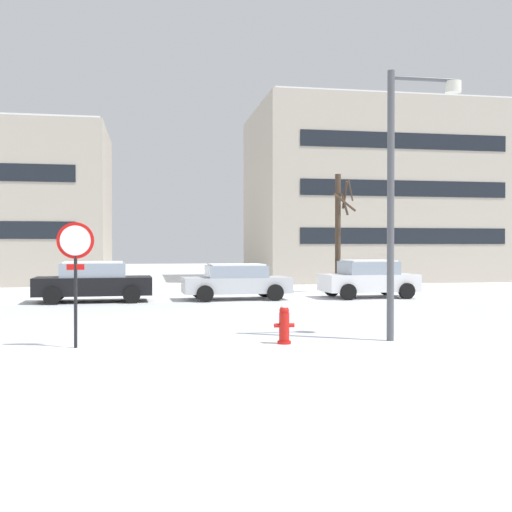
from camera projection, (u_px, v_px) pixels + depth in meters
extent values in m
plane|color=white|center=(139.00, 337.00, 14.22)|extent=(120.00, 120.00, 0.00)
cube|color=silver|center=(141.00, 318.00, 17.89)|extent=(80.00, 9.46, 0.00)
cylinder|color=black|center=(76.00, 295.00, 12.74)|extent=(0.07, 0.13, 2.18)
cylinder|color=red|center=(75.00, 240.00, 12.72)|extent=(0.76, 0.03, 0.76)
cylinder|color=white|center=(75.00, 240.00, 12.71)|extent=(0.62, 0.03, 0.62)
cube|color=red|center=(75.00, 267.00, 12.73)|extent=(0.36, 0.03, 0.12)
cylinder|color=white|center=(75.00, 238.00, 12.73)|extent=(0.42, 0.03, 0.42)
cylinder|color=red|center=(284.00, 342.00, 13.27)|extent=(0.30, 0.30, 0.06)
cylinder|color=red|center=(284.00, 327.00, 13.26)|extent=(0.22, 0.22, 0.61)
sphere|color=red|center=(284.00, 311.00, 13.25)|extent=(0.21, 0.21, 0.21)
cylinder|color=red|center=(277.00, 326.00, 13.23)|extent=(0.12, 0.09, 0.09)
cylinder|color=red|center=(291.00, 325.00, 13.29)|extent=(0.12, 0.09, 0.09)
sphere|color=white|center=(284.00, 308.00, 13.25)|extent=(0.15, 0.15, 0.15)
cylinder|color=#4C4F54|center=(391.00, 206.00, 13.65)|extent=(0.16, 0.16, 6.00)
cylinder|color=#4C4F54|center=(422.00, 79.00, 13.73)|extent=(1.48, 0.10, 0.10)
cylinder|color=silver|center=(453.00, 87.00, 13.86)|extent=(0.36, 0.36, 0.25)
cube|color=black|center=(94.00, 286.00, 23.26)|extent=(4.38, 2.04, 0.67)
cube|color=#8C99A8|center=(94.00, 270.00, 23.26)|extent=(2.43, 1.82, 0.52)
cube|color=white|center=(94.00, 262.00, 23.25)|extent=(2.21, 1.68, 0.06)
cylinder|color=black|center=(131.00, 291.00, 24.50)|extent=(0.65, 0.25, 0.64)
cylinder|color=black|center=(132.00, 295.00, 22.63)|extent=(0.65, 0.25, 0.64)
cylinder|color=black|center=(58.00, 292.00, 23.91)|extent=(0.65, 0.25, 0.64)
cylinder|color=black|center=(52.00, 296.00, 22.04)|extent=(0.65, 0.25, 0.64)
cube|color=silver|center=(236.00, 285.00, 24.26)|extent=(4.25, 1.98, 0.61)
cube|color=#8C99A8|center=(236.00, 271.00, 24.25)|extent=(2.36, 1.76, 0.47)
cube|color=white|center=(236.00, 265.00, 24.25)|extent=(2.15, 1.62, 0.06)
cylinder|color=black|center=(264.00, 289.00, 25.46)|extent=(0.65, 0.25, 0.64)
cylinder|color=black|center=(275.00, 293.00, 23.65)|extent=(0.65, 0.25, 0.64)
cylinder|color=black|center=(199.00, 290.00, 24.88)|extent=(0.65, 0.25, 0.64)
cylinder|color=black|center=(205.00, 294.00, 23.07)|extent=(0.65, 0.25, 0.64)
cube|color=white|center=(368.00, 283.00, 25.16)|extent=(3.88, 2.02, 0.69)
cube|color=#8C99A8|center=(368.00, 268.00, 25.15)|extent=(2.16, 1.80, 0.52)
cube|color=white|center=(368.00, 261.00, 25.14)|extent=(1.96, 1.66, 0.06)
cylinder|color=black|center=(387.00, 288.00, 26.36)|extent=(0.65, 0.25, 0.64)
cylinder|color=black|center=(407.00, 291.00, 24.49)|extent=(0.65, 0.25, 0.64)
cylinder|color=black|center=(332.00, 289.00, 25.83)|extent=(0.65, 0.25, 0.64)
cylinder|color=black|center=(348.00, 292.00, 23.97)|extent=(0.65, 0.25, 0.64)
cylinder|color=#423326|center=(338.00, 233.00, 27.81)|extent=(0.26, 0.26, 5.36)
cylinder|color=#423326|center=(345.00, 204.00, 27.62)|extent=(0.57, 0.63, 0.95)
cylinder|color=#423326|center=(351.00, 190.00, 27.61)|extent=(0.62, 1.09, 0.89)
cylinder|color=#423326|center=(345.00, 202.00, 27.29)|extent=(1.15, 0.41, 0.81)
cylinder|color=#423326|center=(345.00, 195.00, 27.82)|extent=(0.16, 0.75, 1.22)
cube|color=#B2A899|center=(373.00, 196.00, 39.71)|extent=(15.31, 10.31, 10.72)
cube|color=white|center=(373.00, 112.00, 39.63)|extent=(15.00, 10.10, 0.10)
cube|color=black|center=(406.00, 236.00, 34.66)|extent=(12.25, 0.04, 0.90)
cube|color=black|center=(406.00, 188.00, 34.62)|extent=(12.25, 0.04, 0.90)
cube|color=black|center=(406.00, 141.00, 34.57)|extent=(12.25, 0.04, 0.90)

